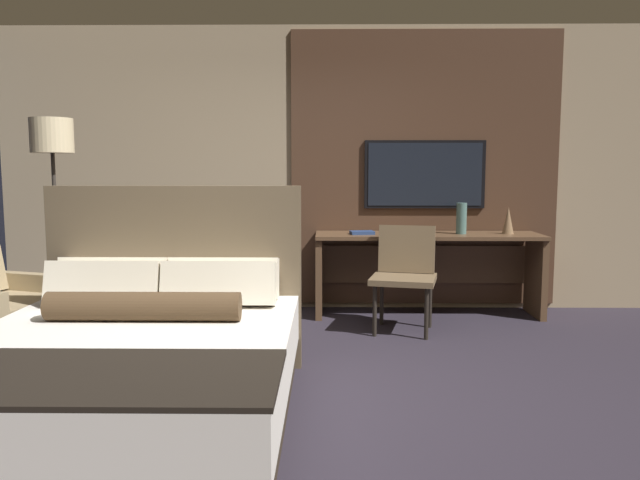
{
  "coord_description": "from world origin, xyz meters",
  "views": [
    {
      "loc": [
        0.3,
        -3.68,
        1.41
      ],
      "look_at": [
        0.24,
        0.96,
        0.88
      ],
      "focal_mm": 35.0,
      "sensor_mm": 36.0,
      "label": 1
    }
  ],
  "objects_px": {
    "vase_tall": "(461,218)",
    "vase_short": "(508,220)",
    "desk": "(427,258)",
    "book": "(362,233)",
    "floor_lamp": "(53,154)",
    "bed": "(135,363)",
    "tv": "(425,174)",
    "desk_chair": "(405,268)"
  },
  "relations": [
    {
      "from": "tv",
      "to": "floor_lamp",
      "type": "distance_m",
      "value": 3.39
    },
    {
      "from": "desk",
      "to": "book",
      "type": "xyz_separation_m",
      "value": [
        -0.63,
        -0.09,
        0.26
      ]
    },
    {
      "from": "vase_tall",
      "to": "vase_short",
      "type": "xyz_separation_m",
      "value": [
        0.45,
        0.02,
        -0.02
      ]
    },
    {
      "from": "desk",
      "to": "book",
      "type": "bearing_deg",
      "value": -171.88
    },
    {
      "from": "bed",
      "to": "vase_tall",
      "type": "distance_m",
      "value": 3.52
    },
    {
      "from": "desk",
      "to": "bed",
      "type": "bearing_deg",
      "value": -127.86
    },
    {
      "from": "desk",
      "to": "vase_tall",
      "type": "bearing_deg",
      "value": -9.87
    },
    {
      "from": "vase_short",
      "to": "bed",
      "type": "bearing_deg",
      "value": -137.31
    },
    {
      "from": "tv",
      "to": "desk_chair",
      "type": "height_order",
      "value": "tv"
    },
    {
      "from": "vase_tall",
      "to": "vase_short",
      "type": "distance_m",
      "value": 0.45
    },
    {
      "from": "desk",
      "to": "tv",
      "type": "relative_size",
      "value": 1.8
    },
    {
      "from": "tv",
      "to": "vase_tall",
      "type": "relative_size",
      "value": 4.03
    },
    {
      "from": "bed",
      "to": "vase_tall",
      "type": "relative_size",
      "value": 7.41
    },
    {
      "from": "tv",
      "to": "vase_tall",
      "type": "xyz_separation_m",
      "value": [
        0.31,
        -0.29,
        -0.41
      ]
    },
    {
      "from": "desk",
      "to": "vase_short",
      "type": "bearing_deg",
      "value": -2.92
    },
    {
      "from": "tv",
      "to": "vase_short",
      "type": "relative_size",
      "value": 4.67
    },
    {
      "from": "bed",
      "to": "floor_lamp",
      "type": "distance_m",
      "value": 2.43
    },
    {
      "from": "tv",
      "to": "desk_chair",
      "type": "distance_m",
      "value": 1.18
    },
    {
      "from": "vase_tall",
      "to": "tv",
      "type": "bearing_deg",
      "value": 137.2
    },
    {
      "from": "desk_chair",
      "to": "tv",
      "type": "bearing_deg",
      "value": 83.96
    },
    {
      "from": "vase_tall",
      "to": "book",
      "type": "distance_m",
      "value": 0.95
    },
    {
      "from": "desk_chair",
      "to": "vase_short",
      "type": "xyz_separation_m",
      "value": [
        1.04,
        0.54,
        0.37
      ]
    },
    {
      "from": "tv",
      "to": "floor_lamp",
      "type": "height_order",
      "value": "floor_lamp"
    },
    {
      "from": "desk",
      "to": "vase_short",
      "type": "relative_size",
      "value": 8.41
    },
    {
      "from": "desk",
      "to": "vase_short",
      "type": "xyz_separation_m",
      "value": [
        0.76,
        -0.04,
        0.37
      ]
    },
    {
      "from": "floor_lamp",
      "to": "book",
      "type": "xyz_separation_m",
      "value": [
        2.58,
        0.77,
        -0.72
      ]
    },
    {
      "from": "bed",
      "to": "vase_tall",
      "type": "xyz_separation_m",
      "value": [
        2.34,
        2.56,
        0.61
      ]
    },
    {
      "from": "desk",
      "to": "floor_lamp",
      "type": "xyz_separation_m",
      "value": [
        -3.21,
        -0.86,
        0.98
      ]
    },
    {
      "from": "tv",
      "to": "vase_short",
      "type": "bearing_deg",
      "value": -19.8
    },
    {
      "from": "book",
      "to": "tv",
      "type": "bearing_deg",
      "value": 27.2
    },
    {
      "from": "bed",
      "to": "tv",
      "type": "height_order",
      "value": "tv"
    },
    {
      "from": "bed",
      "to": "floor_lamp",
      "type": "height_order",
      "value": "floor_lamp"
    },
    {
      "from": "desk",
      "to": "floor_lamp",
      "type": "distance_m",
      "value": 3.46
    },
    {
      "from": "vase_tall",
      "to": "book",
      "type": "bearing_deg",
      "value": -177.82
    },
    {
      "from": "vase_short",
      "to": "desk",
      "type": "bearing_deg",
      "value": 177.08
    },
    {
      "from": "floor_lamp",
      "to": "vase_short",
      "type": "height_order",
      "value": "floor_lamp"
    },
    {
      "from": "bed",
      "to": "tv",
      "type": "distance_m",
      "value": 3.64
    },
    {
      "from": "desk",
      "to": "floor_lamp",
      "type": "relative_size",
      "value": 1.18
    },
    {
      "from": "floor_lamp",
      "to": "vase_tall",
      "type": "relative_size",
      "value": 6.15
    },
    {
      "from": "tv",
      "to": "vase_short",
      "type": "height_order",
      "value": "tv"
    },
    {
      "from": "bed",
      "to": "tv",
      "type": "xyz_separation_m",
      "value": [
        2.03,
        2.84,
        1.02
      ]
    },
    {
      "from": "desk",
      "to": "tv",
      "type": "bearing_deg",
      "value": 90.0
    }
  ]
}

